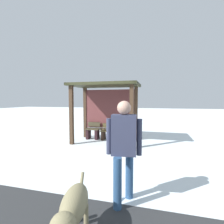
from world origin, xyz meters
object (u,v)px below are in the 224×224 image
object	(u,v)px
bench_left_inside	(93,132)
dog	(73,207)
bench_right_inside	(124,134)
bench_center_inside	(108,133)
person_walking	(124,144)
bus_shelter	(107,98)

from	to	relation	value
bench_left_inside	dog	bearing A→B (deg)	-71.27
bench_left_inside	dog	size ratio (longest dim) A/B	0.64
bench_right_inside	dog	bearing A→B (deg)	-85.95
bench_left_inside	bench_right_inside	size ratio (longest dim) A/B	1.00
bench_left_inside	bench_center_inside	size ratio (longest dim) A/B	1.05
bench_left_inside	bench_right_inside	distance (m)	1.44
bench_center_inside	person_walking	size ratio (longest dim) A/B	0.40
person_walking	dog	size ratio (longest dim) A/B	1.51
bench_right_inside	person_walking	world-z (taller)	person_walking
person_walking	dog	bearing A→B (deg)	-114.70
bus_shelter	bench_right_inside	size ratio (longest dim) A/B	3.72
bus_shelter	person_walking	bearing A→B (deg)	-69.79
dog	bus_shelter	bearing A→B (deg)	101.99
bench_center_inside	person_walking	bearing A→B (deg)	-70.59
bench_right_inside	bus_shelter	bearing A→B (deg)	-165.31
bench_left_inside	bench_right_inside	xyz separation A→B (m)	(1.44, -0.00, 0.00)
bus_shelter	bench_center_inside	distance (m)	1.59
dog	bench_right_inside	bearing A→B (deg)	94.05
bench_center_inside	dog	world-z (taller)	bench_center_inside
bench_right_inside	dog	distance (m)	5.39
bus_shelter	dog	distance (m)	5.48
bench_right_inside	person_walking	distance (m)	4.54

